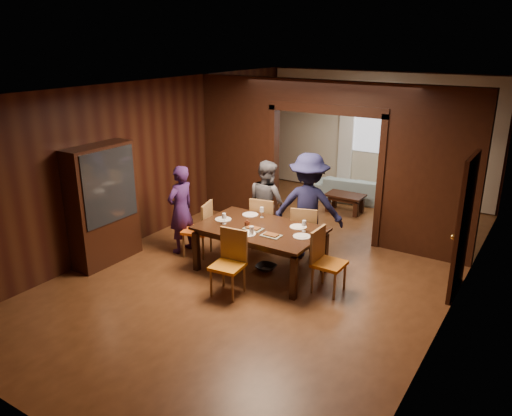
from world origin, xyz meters
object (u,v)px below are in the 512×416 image
Objects in this scene: dining_table at (260,249)px; hutch at (103,205)px; chair_far_l at (266,223)px; person_grey at (267,203)px; chair_left at (197,229)px; sofa at (358,189)px; chair_near at (228,264)px; coffee_table at (345,203)px; chair_far_r at (305,232)px; chair_right at (329,262)px; person_purple at (181,209)px; person_navy at (308,207)px.

hutch is (-2.40, -1.05, 0.62)m from dining_table.
dining_table is 2.01× the size of chair_far_l.
chair_left is (-0.75, -1.09, -0.30)m from person_grey.
chair_near is at bearing 82.62° from sofa.
chair_near reaches higher than coffee_table.
sofa is at bearing 66.18° from hutch.
chair_far_r is 3.39m from hutch.
sofa is 1.97× the size of chair_far_r.
chair_right is (1.74, -1.09, -0.30)m from person_grey.
chair_left is 0.48× the size of hutch.
person_grey reaches higher than chair_far_l.
chair_near is (0.01, -0.91, 0.10)m from dining_table.
person_grey reaches higher than chair_near.
sofa is 5.21m from chair_near.
chair_right is 1.00× the size of chair_near.
person_purple is 4.65m from sofa.
dining_table is 2.69m from hutch.
chair_far_l is 1.00× the size of chair_near.
chair_far_r is (0.90, -0.25, -0.30)m from person_grey.
coffee_table is at bearing 85.92° from sofa.
coffee_table is at bearing 89.62° from dining_table.
chair_far_l reaches higher than dining_table.
hutch reaches higher than person_navy.
chair_far_l is 1.00× the size of chair_far_r.
person_navy is 3.40m from hutch.
person_navy reaches higher than chair_right.
dining_table is 1.27m from chair_left.
dining_table is 3.44m from coffee_table.
sofa is at bearing 90.45° from dining_table.
person_purple is 1.30m from hutch.
coffee_table is 0.82× the size of chair_left.
chair_near is (0.52, -1.96, -0.30)m from person_grey.
person_purple is 1.55m from person_grey.
sofa is at bearing 148.26° from chair_left.
sofa is 1.97× the size of chair_near.
dining_table is 2.01× the size of chair_far_r.
chair_far_r is 0.48× the size of hutch.
chair_right is 1.87m from chair_far_l.
chair_far_r is at bearing -171.99° from person_grey.
chair_left reaches higher than dining_table.
chair_right is at bearing 74.11° from chair_left.
person_purple is 0.44m from chair_left.
chair_far_l is at bearing 138.12° from person_grey.
coffee_table is at bearing -109.45° from chair_far_l.
person_navy reaches higher than dining_table.
coffee_table is (0.02, 3.43, -0.18)m from dining_table.
chair_left is 1.00× the size of chair_far_r.
person_grey is at bearing 116.05° from dining_table.
dining_table is 1.23m from chair_right.
chair_far_r is (-0.84, 0.85, 0.00)m from chair_right.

